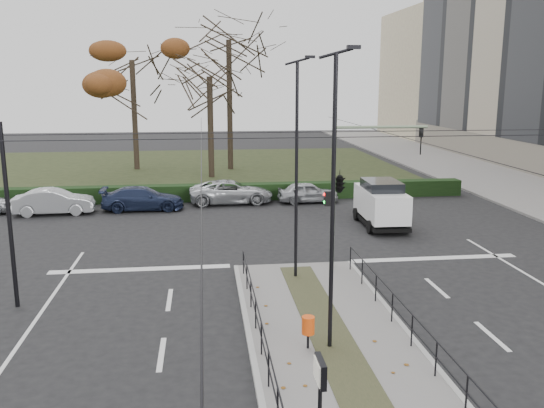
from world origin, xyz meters
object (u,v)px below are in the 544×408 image
at_px(traffic_light, 342,180).
at_px(white_van, 381,203).
at_px(parked_car_fourth, 231,192).
at_px(streetlamp_median_far, 297,168).
at_px(parked_car_third, 143,198).
at_px(rust_tree, 132,60).
at_px(bare_tree_near, 210,84).
at_px(bare_tree_center, 229,49).
at_px(litter_bin, 308,326).
at_px(parked_car_second, 54,202).
at_px(info_panel, 320,385).
at_px(parked_car_fifth, 308,192).
at_px(streetlamp_median_near, 333,201).

height_order(traffic_light, white_van, traffic_light).
bearing_deg(parked_car_fourth, streetlamp_median_far, -174.74).
distance_m(parked_car_third, parked_car_fourth, 5.28).
xyz_separation_m(rust_tree, bare_tree_near, (6.10, -4.81, -1.87)).
relative_size(rust_tree, bare_tree_center, 0.84).
distance_m(litter_bin, parked_car_second, 21.21).
bearing_deg(white_van, litter_bin, -114.84).
bearing_deg(parked_car_fourth, info_panel, 179.23).
xyz_separation_m(traffic_light, parked_car_fourth, (-3.59, 13.08, -2.84)).
xyz_separation_m(traffic_light, parked_car_fifth, (1.06, 12.76, -2.91)).
height_order(info_panel, bare_tree_center, bare_tree_center).
height_order(info_panel, white_van, info_panel).
distance_m(parked_car_third, rust_tree, 17.76).
height_order(parked_car_third, parked_car_fourth, parked_car_fourth).
bearing_deg(parked_car_fourth, bare_tree_center, -4.16).
distance_m(litter_bin, rust_tree, 36.18).
distance_m(parked_car_third, parked_car_fifth, 9.82).
bearing_deg(parked_car_fifth, streetlamp_median_far, 165.39).
height_order(parked_car_second, parked_car_third, parked_car_second).
distance_m(parked_car_third, white_van, 13.47).
bearing_deg(bare_tree_center, parked_car_fourth, -92.67).
relative_size(traffic_light, streetlamp_median_far, 0.74).
bearing_deg(traffic_light, parked_car_fifth, 85.24).
bearing_deg(bare_tree_center, parked_car_fifth, -73.76).
xyz_separation_m(streetlamp_median_far, bare_tree_center, (-1.04, 27.62, 5.57)).
relative_size(streetlamp_median_far, white_van, 1.80).
height_order(streetlamp_median_near, parked_car_fifth, streetlamp_median_near).
height_order(streetlamp_median_far, parked_car_third, streetlamp_median_far).
bearing_deg(bare_tree_center, litter_bin, -89.28).
xyz_separation_m(streetlamp_median_near, parked_car_fifth, (2.98, 19.62, -3.54)).
bearing_deg(rust_tree, litter_bin, -76.61).
bearing_deg(litter_bin, streetlamp_median_far, 83.92).
distance_m(litter_bin, parked_car_fourth, 19.99).
relative_size(litter_bin, parked_car_third, 0.19).
bearing_deg(white_van, parked_car_second, 164.33).
height_order(bare_tree_center, parked_car_fifth, bare_tree_center).
bearing_deg(streetlamp_median_near, parked_car_fourth, 94.79).
xyz_separation_m(litter_bin, rust_tree, (-8.17, 34.29, 8.13)).
relative_size(traffic_light, parked_car_second, 1.35).
distance_m(streetlamp_median_near, parked_car_fourth, 20.31).
xyz_separation_m(streetlamp_median_near, streetlamp_median_far, (-0.00, 5.81, 0.01)).
height_order(white_van, bare_tree_near, bare_tree_near).
distance_m(parked_car_second, white_van, 17.80).
bearing_deg(white_van, traffic_light, -119.39).
relative_size(traffic_light, info_panel, 2.54).
distance_m(white_van, rust_tree, 26.52).
relative_size(info_panel, streetlamp_median_near, 0.29).
height_order(bare_tree_center, bare_tree_near, bare_tree_center).
bearing_deg(parked_car_fifth, bare_tree_center, 13.79).
bearing_deg(streetlamp_median_far, info_panel, -97.10).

